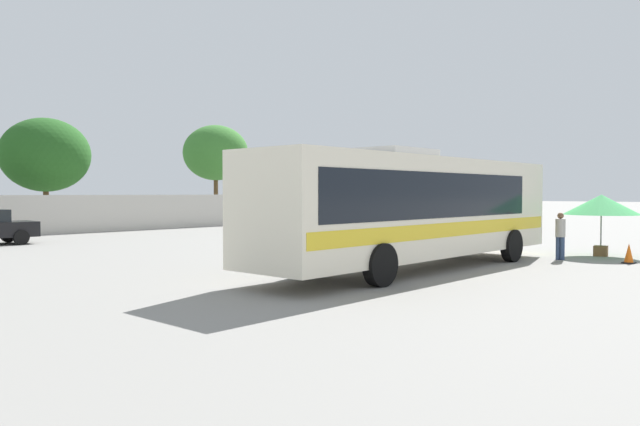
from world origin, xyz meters
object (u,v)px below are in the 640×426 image
roadside_tree_midright (45,155)px  traffic_cone_on_apron (629,254)px  coach_bus_cream_yellow (413,206)px  roadside_tree_right (216,153)px  vendor_umbrella_secondary_green (601,205)px  attendant_by_bus_door (560,233)px

roadside_tree_midright → traffic_cone_on_apron: bearing=-80.6°
coach_bus_cream_yellow → traffic_cone_on_apron: 7.39m
roadside_tree_right → traffic_cone_on_apron: (-7.60, -30.35, -4.87)m
roadside_tree_midright → traffic_cone_on_apron: (5.00, -30.25, -4.13)m
roadside_tree_right → vendor_umbrella_secondary_green: bearing=-101.3°
vendor_umbrella_secondary_green → roadside_tree_right: size_ratio=0.36×
traffic_cone_on_apron → coach_bus_cream_yellow: bearing=144.4°
attendant_by_bus_door → roadside_tree_right: roadside_tree_right is taller
vendor_umbrella_secondary_green → roadside_tree_right: roadside_tree_right is taller
vendor_umbrella_secondary_green → roadside_tree_right: (5.81, 28.95, 3.39)m
attendant_by_bus_door → traffic_cone_on_apron: 2.12m
attendant_by_bus_door → vendor_umbrella_secondary_green: size_ratio=0.61×
attendant_by_bus_door → roadside_tree_right: size_ratio=0.22×
attendant_by_bus_door → roadside_tree_right: 29.77m
vendor_umbrella_secondary_green → traffic_cone_on_apron: (-1.79, -1.40, -1.48)m
traffic_cone_on_apron → vendor_umbrella_secondary_green: bearing=37.9°
coach_bus_cream_yellow → roadside_tree_right: bearing=62.7°
traffic_cone_on_apron → roadside_tree_right: bearing=75.9°
vendor_umbrella_secondary_green → attendant_by_bus_door: bearing=164.7°
coach_bus_cream_yellow → vendor_umbrella_secondary_green: bearing=-20.2°
attendant_by_bus_door → roadside_tree_midright: (-4.59, 28.25, 3.55)m
coach_bus_cream_yellow → vendor_umbrella_secondary_green: coach_bus_cream_yellow is taller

